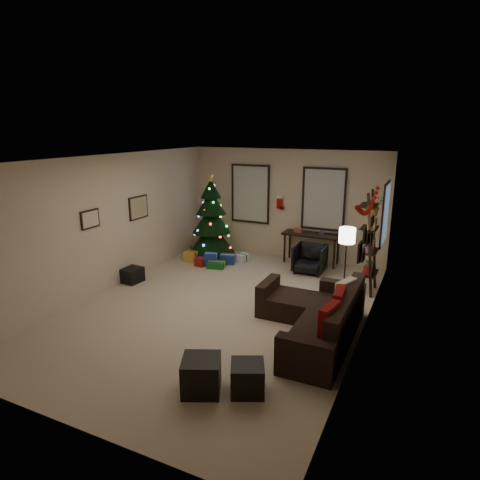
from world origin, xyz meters
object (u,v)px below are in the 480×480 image
at_px(sofa, 318,319).
at_px(christmas_tree, 211,222).
at_px(desk, 312,237).
at_px(desk_chair, 310,259).
at_px(bookshelf, 371,245).

bearing_deg(sofa, christmas_tree, 140.46).
xyz_separation_m(christmas_tree, sofa, (3.54, -2.92, -0.63)).
bearing_deg(desk, sofa, -72.34).
height_order(sofa, desk, sofa).
xyz_separation_m(desk, desk_chair, (0.16, -0.65, -0.33)).
height_order(christmas_tree, desk, christmas_tree).
xyz_separation_m(christmas_tree, desk_chair, (2.60, -0.11, -0.57)).
distance_m(desk_chair, bookshelf, 1.65).
bearing_deg(bookshelf, sofa, -101.19).
distance_m(sofa, desk, 3.65).
xyz_separation_m(christmas_tree, bookshelf, (3.97, -0.75, 0.09)).
bearing_deg(bookshelf, desk_chair, 155.17).
xyz_separation_m(christmas_tree, desk, (2.44, 0.54, -0.24)).
relative_size(sofa, bookshelf, 1.22).
distance_m(christmas_tree, bookshelf, 4.04).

